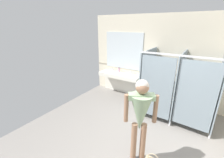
# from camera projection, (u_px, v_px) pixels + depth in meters

# --- Properties ---
(ground_plane) EXTENTS (6.31, 5.96, 0.10)m
(ground_plane) POSITION_uv_depth(u_px,v_px,m) (143.00, 156.00, 3.23)
(ground_plane) COLOR gray
(wall_back) EXTENTS (6.31, 0.12, 2.96)m
(wall_back) POSITION_uv_depth(u_px,v_px,m) (178.00, 62.00, 4.89)
(wall_back) COLOR beige
(wall_back) RESTS_ON ground_plane
(wall_back_tile_band) EXTENTS (6.31, 0.01, 0.06)m
(wall_back_tile_band) POSITION_uv_depth(u_px,v_px,m) (175.00, 75.00, 4.99)
(wall_back_tile_band) COLOR #9E937F
(wall_back_tile_band) RESTS_ON wall_back
(vanity_counter) EXTENTS (1.63, 0.54, 0.96)m
(vanity_counter) POSITION_uv_depth(u_px,v_px,m) (121.00, 78.00, 5.95)
(vanity_counter) COLOR silver
(vanity_counter) RESTS_ON ground_plane
(mirror_panel) EXTENTS (1.53, 0.02, 1.37)m
(mirror_panel) POSITION_uv_depth(u_px,v_px,m) (124.00, 51.00, 5.74)
(mirror_panel) COLOR silver
(mirror_panel) RESTS_ON wall_back
(bathroom_stalls) EXTENTS (1.93, 1.40, 1.96)m
(bathroom_stalls) POSITION_uv_depth(u_px,v_px,m) (178.00, 86.00, 4.16)
(bathroom_stalls) COLOR gray
(bathroom_stalls) RESTS_ON ground_plane
(person_standing) EXTENTS (0.54, 0.54, 1.74)m
(person_standing) POSITION_uv_depth(u_px,v_px,m) (140.00, 112.00, 2.74)
(person_standing) COLOR #8C664C
(person_standing) RESTS_ON ground_plane
(soap_dispenser) EXTENTS (0.07, 0.07, 0.20)m
(soap_dispenser) POSITION_uv_depth(u_px,v_px,m) (119.00, 70.00, 5.97)
(soap_dispenser) COLOR #D899B2
(soap_dispenser) RESTS_ON vanity_counter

